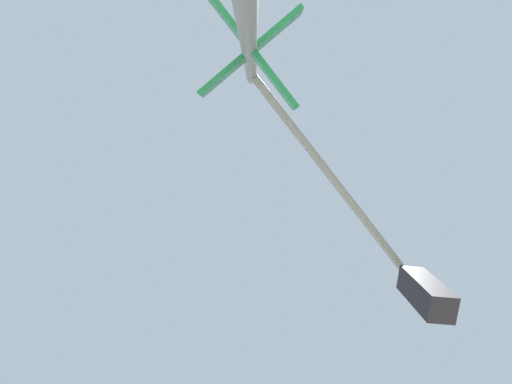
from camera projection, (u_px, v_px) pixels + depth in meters
name	position (u px, v px, depth m)	size (l,w,h in m)	color
traffic_signal_near	(359.00, 189.00, 2.79)	(2.64, 2.74, 6.11)	#474C47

